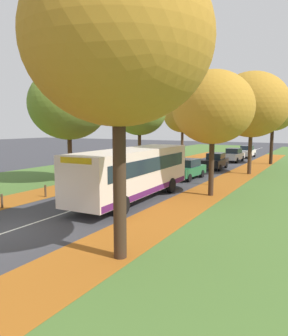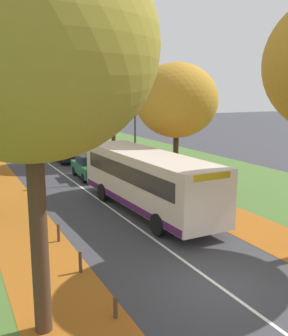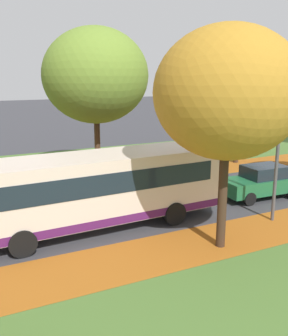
{
  "view_description": "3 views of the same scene",
  "coord_description": "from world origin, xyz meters",
  "px_view_note": "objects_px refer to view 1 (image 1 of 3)",
  "views": [
    {
      "loc": [
        11.23,
        -8.35,
        4.32
      ],
      "look_at": [
        2.14,
        7.89,
        1.91
      ],
      "focal_mm": 35.0,
      "sensor_mm": 36.0,
      "label": 1
    },
    {
      "loc": [
        -7.09,
        -9.21,
        5.98
      ],
      "look_at": [
        2.21,
        9.7,
        1.84
      ],
      "focal_mm": 42.0,
      "sensor_mm": 36.0,
      "label": 2
    },
    {
      "loc": [
        15.54,
        2.82,
        6.05
      ],
      "look_at": [
        0.46,
        10.4,
        1.98
      ],
      "focal_mm": 42.0,
      "sensor_mm": 36.0,
      "label": 3
    }
  ],
  "objects_px": {
    "tree_right_mid": "(252,105)",
    "tree_left_mid": "(139,111)",
    "bollard_third": "(2,201)",
    "tree_left_near": "(68,104)",
    "tree_right_near": "(213,107)",
    "car_white_fourth_in_line": "(247,152)",
    "car_silver_third_in_line": "(233,155)",
    "tree_right_nearest": "(118,41)",
    "tree_left_far": "(183,116)",
    "tree_right_far": "(273,112)",
    "bollard_fourth": "(45,191)",
    "car_black_following": "(215,161)",
    "streetlamp_right": "(208,134)",
    "bus": "(133,171)",
    "car_green_lead": "(187,169)"
  },
  "relations": [
    {
      "from": "tree_right_mid",
      "to": "tree_left_mid",
      "type": "bearing_deg",
      "value": -173.69
    },
    {
      "from": "bollard_third",
      "to": "tree_right_mid",
      "type": "bearing_deg",
      "value": 65.06
    },
    {
      "from": "tree_left_near",
      "to": "tree_right_near",
      "type": "height_order",
      "value": "tree_left_near"
    },
    {
      "from": "car_white_fourth_in_line",
      "to": "tree_left_near",
      "type": "bearing_deg",
      "value": -105.55
    },
    {
      "from": "car_silver_third_in_line",
      "to": "tree_right_nearest",
      "type": "bearing_deg",
      "value": -82.5
    },
    {
      "from": "tree_right_mid",
      "to": "car_white_fourth_in_line",
      "type": "xyz_separation_m",
      "value": [
        -3.53,
        15.7,
        -5.34
      ]
    },
    {
      "from": "tree_left_near",
      "to": "tree_left_far",
      "type": "bearing_deg",
      "value": 89.54
    },
    {
      "from": "tree_right_nearest",
      "to": "tree_right_far",
      "type": "relative_size",
      "value": 1.18
    },
    {
      "from": "bollard_fourth",
      "to": "car_black_following",
      "type": "height_order",
      "value": "car_black_following"
    },
    {
      "from": "bollard_fourth",
      "to": "streetlamp_right",
      "type": "relative_size",
      "value": 0.12
    },
    {
      "from": "bollard_third",
      "to": "streetlamp_right",
      "type": "relative_size",
      "value": 0.12
    },
    {
      "from": "tree_right_far",
      "to": "car_white_fourth_in_line",
      "type": "distance_m",
      "value": 9.3
    },
    {
      "from": "tree_right_mid",
      "to": "tree_right_near",
      "type": "bearing_deg",
      "value": -90.89
    },
    {
      "from": "bus",
      "to": "bollard_fourth",
      "type": "bearing_deg",
      "value": -157.76
    },
    {
      "from": "tree_right_mid",
      "to": "tree_right_nearest",
      "type": "bearing_deg",
      "value": -89.32
    },
    {
      "from": "tree_right_near",
      "to": "bus",
      "type": "distance_m",
      "value": 6.16
    },
    {
      "from": "tree_right_near",
      "to": "car_black_following",
      "type": "bearing_deg",
      "value": 105.81
    },
    {
      "from": "tree_right_nearest",
      "to": "streetlamp_right",
      "type": "height_order",
      "value": "tree_right_nearest"
    },
    {
      "from": "tree_left_near",
      "to": "tree_right_nearest",
      "type": "xyz_separation_m",
      "value": [
        11.28,
        -10.22,
        0.96
      ]
    },
    {
      "from": "streetlamp_right",
      "to": "bus",
      "type": "height_order",
      "value": "streetlamp_right"
    },
    {
      "from": "car_silver_third_in_line",
      "to": "car_white_fourth_in_line",
      "type": "relative_size",
      "value": 1.01
    },
    {
      "from": "car_black_following",
      "to": "car_white_fourth_in_line",
      "type": "height_order",
      "value": "same"
    },
    {
      "from": "tree_right_far",
      "to": "car_silver_third_in_line",
      "type": "relative_size",
      "value": 1.9
    },
    {
      "from": "bus",
      "to": "tree_left_mid",
      "type": "bearing_deg",
      "value": 118.59
    },
    {
      "from": "tree_left_near",
      "to": "bollard_fourth",
      "type": "height_order",
      "value": "tree_left_near"
    },
    {
      "from": "car_black_following",
      "to": "car_silver_third_in_line",
      "type": "xyz_separation_m",
      "value": [
        -0.16,
        7.84,
        0.0
      ]
    },
    {
      "from": "tree_left_far",
      "to": "tree_right_near",
      "type": "relative_size",
      "value": 1.03
    },
    {
      "from": "tree_right_mid",
      "to": "bus",
      "type": "relative_size",
      "value": 0.86
    },
    {
      "from": "car_silver_third_in_line",
      "to": "tree_right_near",
      "type": "bearing_deg",
      "value": -79.71
    },
    {
      "from": "tree_right_nearest",
      "to": "streetlamp_right",
      "type": "relative_size",
      "value": 1.59
    },
    {
      "from": "bollard_third",
      "to": "car_green_lead",
      "type": "distance_m",
      "value": 14.65
    },
    {
      "from": "bollard_third",
      "to": "car_silver_third_in_line",
      "type": "distance_m",
      "value": 29.1
    },
    {
      "from": "bollard_third",
      "to": "bus",
      "type": "relative_size",
      "value": 0.07
    },
    {
      "from": "car_green_lead",
      "to": "tree_left_near",
      "type": "bearing_deg",
      "value": -139.82
    },
    {
      "from": "tree_right_nearest",
      "to": "car_silver_third_in_line",
      "type": "height_order",
      "value": "tree_right_nearest"
    },
    {
      "from": "tree_left_mid",
      "to": "tree_right_far",
      "type": "bearing_deg",
      "value": 42.27
    },
    {
      "from": "tree_left_mid",
      "to": "bollard_third",
      "type": "bearing_deg",
      "value": -83.94
    },
    {
      "from": "tree_left_near",
      "to": "car_white_fourth_in_line",
      "type": "bearing_deg",
      "value": 74.45
    },
    {
      "from": "tree_left_far",
      "to": "bus",
      "type": "relative_size",
      "value": 0.75
    },
    {
      "from": "tree_right_near",
      "to": "tree_right_nearest",
      "type": "bearing_deg",
      "value": -87.79
    },
    {
      "from": "tree_left_far",
      "to": "tree_right_near",
      "type": "height_order",
      "value": "tree_left_far"
    },
    {
      "from": "tree_left_far",
      "to": "car_silver_third_in_line",
      "type": "distance_m",
      "value": 8.55
    },
    {
      "from": "bollard_fourth",
      "to": "tree_left_mid",
      "type": "bearing_deg",
      "value": 97.39
    },
    {
      "from": "bollard_fourth",
      "to": "car_silver_third_in_line",
      "type": "xyz_separation_m",
      "value": [
        4.97,
        25.62,
        0.44
      ]
    },
    {
      "from": "car_silver_third_in_line",
      "to": "bus",
      "type": "bearing_deg",
      "value": -89.88
    },
    {
      "from": "car_black_following",
      "to": "tree_right_far",
      "type": "bearing_deg",
      "value": 59.75
    },
    {
      "from": "tree_right_far",
      "to": "car_green_lead",
      "type": "height_order",
      "value": "tree_right_far"
    },
    {
      "from": "tree_right_near",
      "to": "car_white_fourth_in_line",
      "type": "distance_m",
      "value": 26.89
    },
    {
      "from": "bollard_third",
      "to": "car_black_following",
      "type": "distance_m",
      "value": 21.46
    },
    {
      "from": "tree_right_nearest",
      "to": "tree_right_near",
      "type": "bearing_deg",
      "value": 92.21
    }
  ]
}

